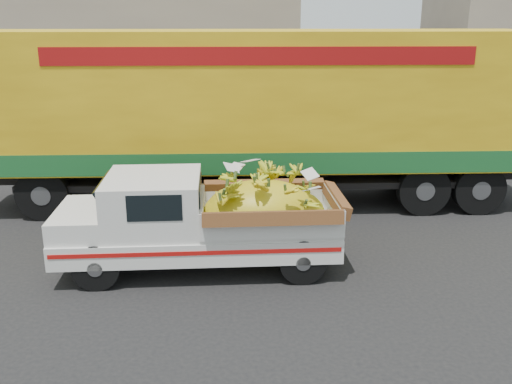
{
  "coord_description": "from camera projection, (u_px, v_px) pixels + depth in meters",
  "views": [
    {
      "loc": [
        -0.57,
        -9.27,
        4.09
      ],
      "look_at": [
        -0.54,
        0.31,
        1.12
      ],
      "focal_mm": 40.0,
      "sensor_mm": 36.0,
      "label": 1
    }
  ],
  "objects": [
    {
      "name": "curb",
      "position": [
        275.0,
        171.0,
        15.45
      ],
      "size": [
        60.0,
        0.25,
        0.15
      ],
      "primitive_type": "cube",
      "color": "gray",
      "rests_on": "ground"
    },
    {
      "name": "building_left",
      "position": [
        65.0,
        58.0,
        22.34
      ],
      "size": [
        18.0,
        6.0,
        5.0
      ],
      "primitive_type": "cube",
      "color": "gray",
      "rests_on": "ground"
    },
    {
      "name": "pickup_truck",
      "position": [
        220.0,
        218.0,
        9.48
      ],
      "size": [
        4.69,
        1.97,
        1.61
      ],
      "rotation": [
        0.0,
        0.0,
        0.06
      ],
      "color": "black",
      "rests_on": "ground"
    },
    {
      "name": "ground",
      "position": [
        286.0,
        258.0,
        10.06
      ],
      "size": [
        100.0,
        100.0,
        0.0
      ],
      "primitive_type": "plane",
      "color": "black",
      "rests_on": "ground"
    },
    {
      "name": "sidewalk",
      "position": [
        273.0,
        153.0,
        17.45
      ],
      "size": [
        60.0,
        4.0,
        0.14
      ],
      "primitive_type": "cube",
      "color": "gray",
      "rests_on": "ground"
    },
    {
      "name": "semi_trailer",
      "position": [
        259.0,
        110.0,
        12.5
      ],
      "size": [
        12.03,
        2.95,
        3.8
      ],
      "rotation": [
        0.0,
        0.0,
        0.04
      ],
      "color": "black",
      "rests_on": "ground"
    }
  ]
}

